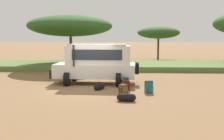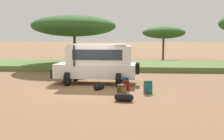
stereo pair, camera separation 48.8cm
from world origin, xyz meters
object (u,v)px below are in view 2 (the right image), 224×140
Objects in this scene: backpack_outermost at (126,83)px; backpack_beside_front_wheel at (126,86)px; backpack_near_rear_wheel at (148,87)px; duffel_bag_soft_canvas at (124,98)px; safari_vehicle at (97,63)px; backpack_cluster_center at (122,91)px; acacia_tree_far_left at (74,26)px; acacia_tree_left_mid at (164,33)px; duffel_bag_low_black_case at (99,86)px.

backpack_beside_front_wheel is at bearing -89.11° from backpack_outermost.
backpack_near_rear_wheel is 0.73× the size of duffel_bag_soft_canvas.
safari_vehicle reaches higher than backpack_cluster_center.
acacia_tree_far_left is (-5.21, 10.91, 3.66)m from backpack_beside_front_wheel.
backpack_cluster_center is 0.96× the size of backpack_near_rear_wheel.
duffel_bag_low_black_case is at bearing -106.25° from acacia_tree_left_mid.
backpack_beside_front_wheel is at bearing -48.69° from safari_vehicle.
backpack_near_rear_wheel is at bearing -28.34° from backpack_beside_front_wheel.
duffel_bag_low_black_case is 20.42m from acacia_tree_left_mid.
backpack_near_rear_wheel reaches higher than backpack_outermost.
backpack_outermost is at bearing 90.89° from backpack_beside_front_wheel.
backpack_near_rear_wheel reaches higher than backpack_cluster_center.
duffel_bag_low_black_case is at bearing 164.11° from backpack_near_rear_wheel.
backpack_beside_front_wheel is 1.64m from backpack_cluster_center.
acacia_tree_left_mid is at bearing 79.19° from duffel_bag_soft_canvas.
safari_vehicle is 2.47m from backpack_outermost.
safari_vehicle reaches higher than backpack_near_rear_wheel.
backpack_outermost is 0.66× the size of duffel_bag_soft_canvas.
backpack_outermost is (-1.18, 1.34, -0.03)m from backpack_near_rear_wheel.
backpack_beside_front_wheel is 12.64m from acacia_tree_far_left.
acacia_tree_far_left reaches higher than backpack_outermost.
backpack_outermost is 0.11× the size of acacia_tree_left_mid.
duffel_bag_soft_canvas is at bearing -68.73° from acacia_tree_far_left.
backpack_near_rear_wheel is at bearing 57.26° from duffel_bag_soft_canvas.
acacia_tree_left_mid reaches higher than backpack_near_rear_wheel.
safari_vehicle is 6.62× the size of duffel_bag_low_black_case.
acacia_tree_far_left is at bearing 111.01° from safari_vehicle.
acacia_tree_far_left is (-5.20, 13.37, 3.74)m from duffel_bag_soft_canvas.
backpack_beside_front_wheel is 1.32m from backpack_near_rear_wheel.
backpack_outermost is 1.57m from duffel_bag_low_black_case.
backpack_outermost is (-0.01, 0.71, 0.03)m from backpack_beside_front_wheel.
backpack_outermost is at bearing 90.05° from duffel_bag_soft_canvas.
backpack_near_rear_wheel is 2.73m from duffel_bag_low_black_case.
acacia_tree_far_left reaches higher than safari_vehicle.
backpack_beside_front_wheel reaches higher than duffel_bag_soft_canvas.
acacia_tree_far_left is (-5.20, 10.21, 3.63)m from backpack_outermost.
duffel_bag_low_black_case is 2.95m from duffel_bag_soft_canvas.
safari_vehicle is at bearing -108.97° from acacia_tree_left_mid.
duffel_bag_low_black_case is 12.02m from acacia_tree_far_left.
safari_vehicle is 8.87× the size of backpack_cluster_center.
acacia_tree_left_mid is (4.19, 21.93, 3.27)m from duffel_bag_soft_canvas.
acacia_tree_far_left is (-3.40, 8.85, 2.62)m from safari_vehicle.
backpack_beside_front_wheel is at bearing -4.67° from duffel_bag_low_black_case.
backpack_cluster_center reaches higher than backpack_outermost.
duffel_bag_soft_canvas is 22.56m from acacia_tree_left_mid.
backpack_cluster_center is 1.66m from backpack_near_rear_wheel.
safari_vehicle is at bearing 100.18° from duffel_bag_low_black_case.
backpack_beside_front_wheel is at bearing 89.81° from duffel_bag_soft_canvas.
backpack_cluster_center is at bearing -95.28° from backpack_beside_front_wheel.
duffel_bag_soft_canvas is (1.45, -2.57, 0.00)m from duffel_bag_low_black_case.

